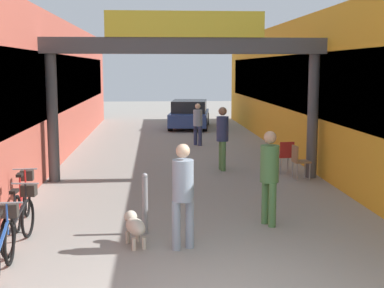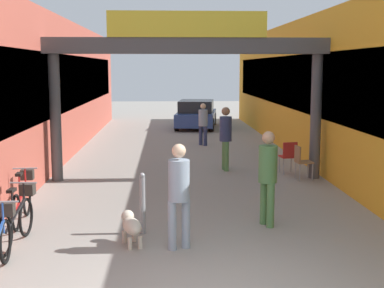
# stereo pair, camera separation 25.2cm
# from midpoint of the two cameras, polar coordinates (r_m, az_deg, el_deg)

# --- Properties ---
(storefront_left) EXTENTS (3.00, 26.00, 4.38)m
(storefront_left) POSITION_cam_midpoint_polar(r_m,az_deg,el_deg) (17.70, -17.35, 5.54)
(storefront_left) COLOR #B25142
(storefront_left) RESTS_ON ground_plane
(storefront_right) EXTENTS (3.00, 26.00, 4.38)m
(storefront_right) POSITION_cam_midpoint_polar(r_m,az_deg,el_deg) (18.07, 15.88, 5.65)
(storefront_right) COLOR gold
(storefront_right) RESTS_ON ground_plane
(arcade_sign_gateway) EXTENTS (7.40, 0.47, 4.27)m
(arcade_sign_gateway) POSITION_cam_midpoint_polar(r_m,az_deg,el_deg) (13.64, 0.01, 8.83)
(arcade_sign_gateway) COLOR #4C4C4F
(arcade_sign_gateway) RESTS_ON ground_plane
(pedestrian_with_dog) EXTENTS (0.44, 0.44, 1.71)m
(pedestrian_with_dog) POSITION_cam_midpoint_polar(r_m,az_deg,el_deg) (8.48, -0.55, -4.86)
(pedestrian_with_dog) COLOR #8C9EB2
(pedestrian_with_dog) RESTS_ON ground_plane
(pedestrian_companion) EXTENTS (0.44, 0.44, 1.75)m
(pedestrian_companion) POSITION_cam_midpoint_polar(r_m,az_deg,el_deg) (9.84, 8.81, -2.96)
(pedestrian_companion) COLOR #4C7F47
(pedestrian_companion) RESTS_ON ground_plane
(pedestrian_carrying_crate) EXTENTS (0.38, 0.39, 1.79)m
(pedestrian_carrying_crate) POSITION_cam_midpoint_polar(r_m,az_deg,el_deg) (15.04, 4.08, 1.06)
(pedestrian_carrying_crate) COLOR #4C7F47
(pedestrian_carrying_crate) RESTS_ON ground_plane
(pedestrian_elderly_walking) EXTENTS (0.48, 0.48, 1.57)m
(pedestrian_elderly_walking) POSITION_cam_midpoint_polar(r_m,az_deg,el_deg) (19.89, 1.55, 2.39)
(pedestrian_elderly_walking) COLOR navy
(pedestrian_elderly_walking) RESTS_ON ground_plane
(dog_on_leash) EXTENTS (0.46, 0.75, 0.53)m
(dog_on_leash) POSITION_cam_midpoint_polar(r_m,az_deg,el_deg) (8.89, -5.70, -8.62)
(dog_on_leash) COLOR beige
(dog_on_leash) RESTS_ON ground_plane
(bicycle_black_second) EXTENTS (0.46, 1.69, 0.98)m
(bicycle_black_second) POSITION_cam_midpoint_polar(r_m,az_deg,el_deg) (9.28, -17.34, -7.54)
(bicycle_black_second) COLOR black
(bicycle_black_second) RESTS_ON ground_plane
(bicycle_red_third) EXTENTS (0.46, 1.69, 0.98)m
(bicycle_red_third) POSITION_cam_midpoint_polar(r_m,az_deg,el_deg) (10.58, -16.96, -5.61)
(bicycle_red_third) COLOR black
(bicycle_red_third) RESTS_ON ground_plane
(bollard_post_metal) EXTENTS (0.10, 0.10, 1.08)m
(bollard_post_metal) POSITION_cam_midpoint_polar(r_m,az_deg,el_deg) (9.40, -4.53, -6.27)
(bollard_post_metal) COLOR gray
(bollard_post_metal) RESTS_ON ground_plane
(cafe_chair_wood_nearer) EXTENTS (0.43, 0.43, 0.89)m
(cafe_chair_wood_nearer) POSITION_cam_midpoint_polar(r_m,az_deg,el_deg) (14.09, 12.07, -1.62)
(cafe_chair_wood_nearer) COLOR gray
(cafe_chair_wood_nearer) RESTS_ON ground_plane
(cafe_chair_red_farther) EXTENTS (0.45, 0.45, 0.89)m
(cafe_chair_red_farther) POSITION_cam_midpoint_polar(r_m,az_deg,el_deg) (14.81, 10.76, -1.11)
(cafe_chair_red_farther) COLOR gray
(cafe_chair_red_farther) RESTS_ON ground_plane
(parked_car_blue) EXTENTS (2.25, 4.19, 1.33)m
(parked_car_blue) POSITION_cam_midpoint_polar(r_m,az_deg,el_deg) (25.76, 0.75, 3.16)
(parked_car_blue) COLOR #2D478C
(parked_car_blue) RESTS_ON ground_plane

